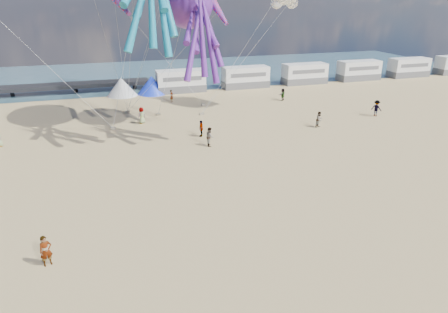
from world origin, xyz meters
TOP-DOWN VIEW (x-y plane):
  - ground at (0.00, 0.00)m, footprint 120.00×120.00m
  - water at (0.00, 55.00)m, footprint 120.00×120.00m
  - motorhome_0 at (6.00, 40.00)m, footprint 6.60×2.50m
  - motorhome_1 at (15.50, 40.00)m, footprint 6.60×2.50m
  - motorhome_2 at (25.00, 40.00)m, footprint 6.60×2.50m
  - motorhome_3 at (34.50, 40.00)m, footprint 6.60×2.50m
  - motorhome_4 at (44.00, 40.00)m, footprint 6.60×2.50m
  - tent_white at (-2.00, 40.00)m, footprint 4.00×4.00m
  - tent_blue at (2.00, 40.00)m, footprint 4.00×4.00m
  - standing_person at (-8.01, 4.01)m, footprint 0.70×0.58m
  - beachgoer_1 at (4.16, 18.05)m, footprint 0.66×0.90m
  - beachgoer_2 at (24.27, 21.74)m, footprint 1.04×1.09m
  - beachgoer_3 at (4.04, 20.72)m, footprint 0.94×1.17m
  - beachgoer_4 at (17.39, 31.33)m, footprint 0.93×0.84m
  - beachgoer_5 at (3.75, 34.77)m, footprint 1.21×1.36m
  - beachgoer_6 at (-0.86, 26.61)m, footprint 0.75×0.68m
  - beachgoer_7 at (16.17, 20.00)m, footprint 0.94×0.82m
  - sandbag_a at (-3.89, 25.38)m, footprint 0.50×0.35m
  - sandbag_b at (1.17, 29.09)m, footprint 0.50×0.35m
  - sandbag_c at (5.88, 27.83)m, footprint 0.50×0.35m
  - sandbag_d at (7.10, 31.78)m, footprint 0.50×0.35m
  - sandbag_e at (-2.02, 31.17)m, footprint 0.50×0.35m
  - kite_octopus_purple at (3.95, 24.65)m, footprint 4.15×9.65m
  - windsock_right at (6.66, 23.75)m, footprint 1.35×4.53m

SIDE VIEW (x-z plane):
  - ground at x=0.00m, z-range 0.00..0.00m
  - water at x=0.00m, z-range 0.02..0.02m
  - sandbag_a at x=-3.89m, z-range 0.00..0.22m
  - sandbag_b at x=1.17m, z-range 0.00..0.22m
  - sandbag_c at x=5.88m, z-range 0.00..0.22m
  - sandbag_d at x=7.10m, z-range 0.00..0.22m
  - sandbag_e at x=-2.02m, z-range 0.00..0.22m
  - beachgoer_5 at x=3.75m, z-range 0.00..1.50m
  - beachgoer_4 at x=17.39m, z-range 0.00..1.52m
  - beachgoer_3 at x=4.04m, z-range 0.00..1.58m
  - beachgoer_7 at x=16.17m, z-range 0.00..1.62m
  - standing_person at x=-8.01m, z-range 0.00..1.63m
  - beachgoer_1 at x=4.16m, z-range 0.00..1.69m
  - beachgoer_6 at x=-0.86m, z-range 0.00..1.72m
  - beachgoer_2 at x=24.27m, z-range 0.00..1.78m
  - tent_white at x=-2.00m, z-range 0.00..2.40m
  - tent_blue at x=2.00m, z-range 0.00..2.40m
  - motorhome_0 at x=6.00m, z-range 0.00..3.00m
  - motorhome_1 at x=15.50m, z-range 0.00..3.00m
  - motorhome_2 at x=25.00m, z-range 0.00..3.00m
  - motorhome_3 at x=34.50m, z-range 0.00..3.00m
  - motorhome_4 at x=44.00m, z-range 0.00..3.00m
  - windsock_right at x=6.66m, z-range 8.89..13.35m
  - kite_octopus_purple at x=3.95m, z-range 6.25..17.28m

